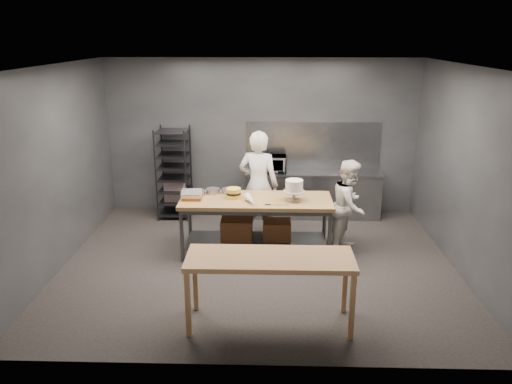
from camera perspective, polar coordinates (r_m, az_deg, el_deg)
ground at (r=7.85m, az=0.26°, el=-8.17°), size 6.00×6.00×0.00m
back_wall at (r=9.76m, az=0.65°, el=6.31°), size 6.00×0.04×3.00m
work_table at (r=8.04m, az=-0.10°, el=-3.08°), size 2.40×0.90×0.92m
near_counter at (r=5.99m, az=1.61°, el=-8.14°), size 2.00×0.70×0.90m
back_counter at (r=9.75m, az=6.48°, el=-0.19°), size 2.60×0.60×0.90m
splashback_panel at (r=9.80m, az=6.52°, el=5.35°), size 2.60×0.02×0.90m
speed_rack at (r=9.70m, az=-9.35°, el=2.08°), size 0.60×0.65×1.75m
chef_behind at (r=8.55m, az=0.29°, el=0.81°), size 0.78×0.61×1.89m
chef_right at (r=8.21m, az=10.64°, el=-1.56°), size 0.83×0.91×1.52m
microwave at (r=9.54m, az=1.82°, el=3.27°), size 0.54×0.37×0.30m
frosted_cake_stand at (r=7.78m, az=4.39°, el=0.55°), size 0.34×0.34×0.34m
layer_cake at (r=7.93m, az=-2.57°, el=-0.13°), size 0.23×0.23×0.16m
cake_pans at (r=8.17m, az=-4.97°, el=0.05°), size 0.78×0.37×0.07m
piping_bag at (r=7.66m, az=-0.60°, el=-0.93°), size 0.24×0.40×0.12m
offset_spatula at (r=7.62m, az=2.02°, el=-1.47°), size 0.36×0.02×0.02m
pastry_clamshells at (r=7.98m, az=-7.37°, el=-0.33°), size 0.34×0.35×0.11m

